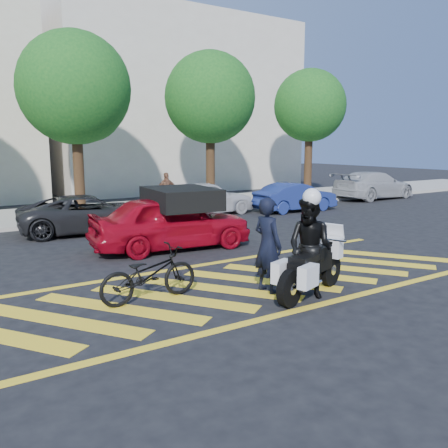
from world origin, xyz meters
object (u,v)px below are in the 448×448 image
police_motorcycle (311,268)px  parked_mid_left (89,214)px  red_convertible (171,222)px  officer_moto (310,247)px  parked_right (295,197)px  parked_far_right (374,185)px  parked_mid_right (205,198)px  officer_bike (268,245)px  bicycle (149,274)px

police_motorcycle → parked_mid_left: 9.36m
red_convertible → parked_mid_left: size_ratio=1.00×
officer_moto → parked_right: bearing=120.9°
police_motorcycle → parked_right: size_ratio=0.60×
parked_mid_left → parked_right: parked_mid_left is taller
parked_right → red_convertible: bearing=117.4°
police_motorcycle → parked_right: 12.15m
parked_right → parked_far_right: (6.81, 1.29, 0.11)m
parked_mid_right → red_convertible: bearing=140.8°
officer_bike → bicycle: size_ratio=0.97×
parked_far_right → parked_mid_left: bearing=92.4°
parked_mid_left → parked_mid_right: bearing=-68.3°
parked_mid_left → officer_bike: bearing=-165.6°
red_convertible → parked_far_right: (15.00, 5.20, -0.04)m
parked_mid_left → parked_right: (9.39, 0.09, -0.01)m
officer_bike → red_convertible: officer_bike is taller
police_motorcycle → parked_far_right: parked_far_right is taller
officer_bike → police_motorcycle: bearing=-148.7°
red_convertible → bicycle: bearing=153.3°
red_convertible → parked_mid_right: red_convertible is taller
officer_bike → parked_right: (8.34, 8.61, -0.34)m
police_motorcycle → parked_mid_right: parked_mid_right is taller
parked_far_right → officer_bike: bearing=120.7°
red_convertible → police_motorcycle: bearing=-170.5°
officer_moto → parked_mid_right: (3.83, 10.59, -0.27)m
officer_moto → parked_mid_right: size_ratio=0.47×
bicycle → police_motorcycle: size_ratio=0.86×
police_motorcycle → officer_moto: (-0.02, 0.01, 0.42)m
officer_moto → red_convertible: size_ratio=0.43×
parked_far_right → bicycle: bearing=115.1°
parked_right → parked_mid_right: bearing=74.0°
bicycle → parked_far_right: (17.44, 9.10, 0.22)m
officer_bike → police_motorcycle: (0.54, -0.71, -0.40)m
red_convertible → officer_moto: bearing=-170.7°
bicycle → officer_moto: (2.81, -1.50, 0.47)m
red_convertible → parked_far_right: 15.88m
police_motorcycle → parked_mid_left: bearing=80.7°
bicycle → parked_mid_left: 7.82m
parked_mid_left → officer_moto: bearing=-162.9°
officer_moto → parked_mid_right: officer_moto is taller
police_motorcycle → officer_moto: size_ratio=1.17×
bicycle → parked_mid_right: bearing=-38.4°
officer_moto → parked_right: size_ratio=0.52×
police_motorcycle → officer_moto: bearing=126.3°
parked_mid_right → parked_far_right: size_ratio=0.83×
officer_bike → police_motorcycle: officer_bike is taller
bicycle → parked_right: (10.63, 7.81, 0.11)m
bicycle → red_convertible: size_ratio=0.44×
officer_moto → bicycle: bearing=-137.1°
parked_right → officer_moto: bearing=141.8°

